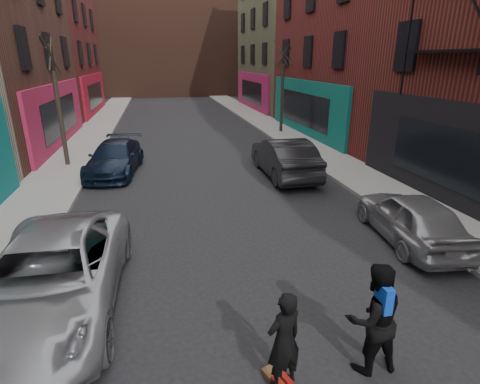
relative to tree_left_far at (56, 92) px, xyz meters
name	(u,v)px	position (x,y,z in m)	size (l,w,h in m)	color
sidewalk_left	(100,124)	(-0.05, 12.00, -3.31)	(2.50, 84.00, 0.13)	gray
sidewalk_right	(259,119)	(12.45, 12.00, -3.31)	(2.50, 84.00, 0.13)	gray
building_far	(166,42)	(6.20, 38.00, 3.62)	(40.00, 10.00, 14.00)	#47281E
tree_left_far	(56,92)	(0.00, 0.00, 0.00)	(2.00, 2.00, 6.50)	black
tree_right_far	(283,79)	(12.40, 6.00, 0.15)	(2.00, 2.00, 6.80)	black
parked_left_far	(51,277)	(2.00, -11.32, -2.61)	(2.57, 5.56, 1.55)	#999BA1
parked_left_end	(115,158)	(2.30, -1.53, -2.69)	(1.92, 4.73, 1.37)	black
parked_right_far	(411,217)	(10.80, -10.08, -2.69)	(1.64, 4.07, 1.39)	gray
parked_right_end	(284,157)	(9.40, -3.49, -2.56)	(1.73, 4.96, 1.64)	black
skateboarder	(284,341)	(5.81, -14.07, -2.48)	(0.59, 0.38, 1.60)	black
pedestrian	(373,318)	(7.30, -13.95, -2.43)	(0.92, 0.72, 1.89)	black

